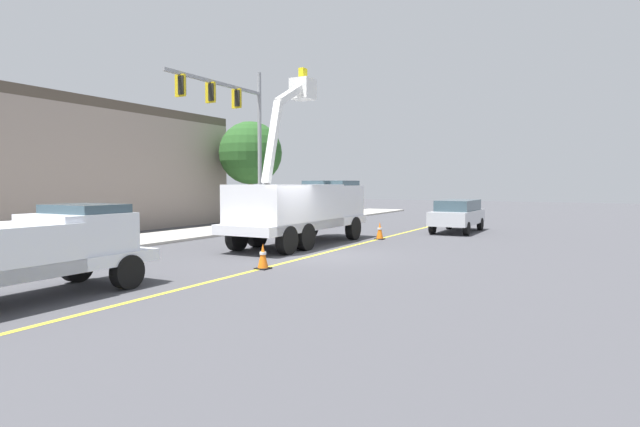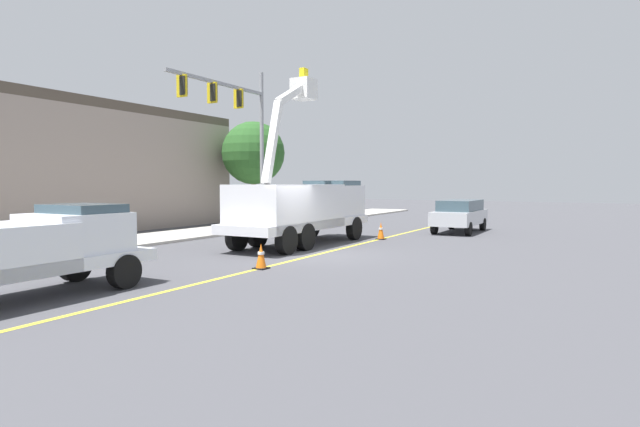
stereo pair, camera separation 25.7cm
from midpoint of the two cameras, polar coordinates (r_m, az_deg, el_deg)
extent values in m
plane|color=#47474C|center=(18.41, -0.21, -4.65)|extent=(120.00, 120.00, 0.00)
cube|color=#B2ADA3|center=(24.09, -19.14, -2.80)|extent=(60.06, 4.69, 0.12)
cube|color=yellow|center=(18.41, -0.21, -4.64)|extent=(49.99, 1.07, 0.01)
cube|color=white|center=(21.47, -1.86, -1.09)|extent=(8.24, 2.65, 0.36)
cube|color=white|center=(23.71, 1.42, 1.19)|extent=(2.67, 2.40, 1.60)
cube|color=#384C56|center=(23.87, 1.65, 2.89)|extent=(1.84, 2.13, 0.64)
cube|color=white|center=(20.60, -3.28, 0.72)|extent=(5.29, 2.60, 1.80)
cube|color=white|center=(19.93, -4.93, 7.94)|extent=(1.45, 0.52, 3.28)
cube|color=white|center=(21.89, -2.79, 13.16)|extent=(2.70, 0.73, 1.34)
cube|color=white|center=(23.13, -1.48, 13.61)|extent=(0.90, 0.90, 0.90)
cube|color=yellow|center=(23.25, -1.49, 15.06)|extent=(0.36, 0.24, 0.60)
cylinder|color=black|center=(24.54, -0.64, -1.42)|extent=(1.05, 0.36, 1.04)
cylinder|color=black|center=(23.50, 4.13, -1.64)|extent=(1.05, 0.36, 1.04)
cylinder|color=black|center=(20.90, -6.60, -2.28)|extent=(1.05, 0.36, 1.04)
cylinder|color=black|center=(19.67, -1.28, -2.61)|extent=(1.05, 0.36, 1.04)
cylinder|color=black|center=(19.86, -8.82, -2.59)|extent=(1.05, 0.36, 1.04)
cylinder|color=black|center=(18.56, -3.34, -2.97)|extent=(1.05, 0.36, 1.04)
cube|color=white|center=(13.08, -29.30, -5.05)|extent=(5.64, 2.20, 0.30)
cube|color=white|center=(13.70, -24.96, -2.26)|extent=(2.05, 1.97, 1.10)
cube|color=#384C56|center=(13.78, -24.34, -0.21)|extent=(1.38, 1.79, 0.56)
cylinder|color=black|center=(14.92, -25.08, -5.23)|extent=(0.85, 0.32, 0.84)
cylinder|color=black|center=(13.44, -20.36, -6.04)|extent=(0.85, 0.32, 0.84)
cube|color=silver|center=(27.97, 15.47, -0.40)|extent=(4.83, 1.99, 0.70)
cube|color=#384C56|center=(28.08, 15.56, 0.84)|extent=(3.49, 1.73, 0.60)
cylinder|color=black|center=(26.22, 16.41, -1.65)|extent=(0.68, 0.25, 0.68)
cylinder|color=black|center=(26.65, 12.83, -1.51)|extent=(0.68, 0.25, 0.68)
cylinder|color=black|center=(29.40, 17.84, -1.14)|extent=(0.68, 0.25, 0.68)
cylinder|color=black|center=(29.79, 14.61, -1.03)|extent=(0.68, 0.25, 0.68)
cube|color=black|center=(15.60, -6.07, -6.05)|extent=(0.40, 0.40, 0.04)
cone|color=orange|center=(15.54, -6.08, -4.65)|extent=(0.32, 0.32, 0.73)
cylinder|color=white|center=(15.53, -6.09, -4.39)|extent=(0.20, 0.20, 0.08)
cube|color=black|center=(23.75, 7.07, -2.82)|extent=(0.40, 0.40, 0.04)
cone|color=orange|center=(23.71, 7.07, -1.86)|extent=(0.32, 0.32, 0.76)
cylinder|color=white|center=(23.71, 7.07, -1.68)|extent=(0.20, 0.20, 0.08)
cylinder|color=gray|center=(29.26, -6.21, 6.87)|extent=(0.22, 0.22, 8.73)
cube|color=gray|center=(26.83, -10.86, 14.00)|extent=(7.19, 0.29, 0.16)
cube|color=gold|center=(27.91, -8.76, 12.46)|extent=(0.13, 0.56, 1.00)
cube|color=black|center=(27.85, -8.59, 12.48)|extent=(0.21, 0.32, 0.84)
cube|color=gold|center=(26.35, -11.58, 12.98)|extent=(0.13, 0.56, 1.00)
cube|color=black|center=(26.28, -11.41, 13.01)|extent=(0.21, 0.32, 0.84)
cube|color=gold|center=(24.85, -14.77, 13.53)|extent=(0.13, 0.56, 1.00)
cube|color=black|center=(24.78, -14.60, 13.56)|extent=(0.21, 0.32, 0.84)
cube|color=gray|center=(29.83, -31.26, 4.01)|extent=(24.79, 8.49, 6.32)
cube|color=#4C4238|center=(30.09, -31.46, 10.51)|extent=(24.79, 8.49, 0.50)
cylinder|color=brown|center=(33.18, -7.15, 1.58)|extent=(0.32, 0.32, 3.10)
sphere|color=#285623|center=(33.22, -7.18, 6.67)|extent=(4.00, 4.00, 4.00)
camera|label=1|loc=(0.13, -89.63, 0.02)|focal=28.87mm
camera|label=2|loc=(0.13, 90.37, -0.02)|focal=28.87mm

